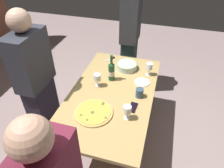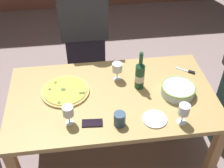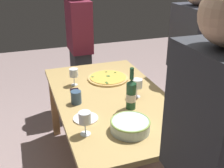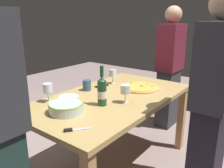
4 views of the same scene
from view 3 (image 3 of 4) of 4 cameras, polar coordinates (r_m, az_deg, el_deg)
name	(u,v)px [view 3 (image 3 of 4)]	position (r m, az deg, el deg)	size (l,w,h in m)	color
ground_plane	(112,168)	(2.72, 0.00, -16.85)	(8.00, 8.00, 0.00)	gray
dining_table	(112,107)	(2.33, 0.00, -4.64)	(1.60, 0.90, 0.75)	tan
pizza	(108,78)	(2.62, -0.82, 1.24)	(0.38, 0.38, 0.03)	tan
serving_bowl	(130,125)	(1.84, 3.76, -8.38)	(0.26, 0.26, 0.08)	silver
wine_bottle	(131,94)	(2.07, 3.93, -2.02)	(0.07, 0.07, 0.33)	#1D4729
wine_glass_near_pizza	(74,73)	(2.48, -7.83, 2.22)	(0.08, 0.08, 0.15)	white
wine_glass_by_bottle	(85,118)	(1.78, -5.57, -6.98)	(0.08, 0.08, 0.16)	white
wine_glass_far_left	(137,84)	(2.25, 5.16, -0.08)	(0.08, 0.08, 0.16)	white
cup_amber	(76,97)	(2.19, -7.34, -2.71)	(0.08, 0.08, 0.10)	#36506B
side_plate	(86,118)	(1.99, -5.40, -6.99)	(0.18, 0.18, 0.01)	white
cell_phone	(75,92)	(2.38, -7.55, -1.64)	(0.07, 0.14, 0.01)	black
pizza_knife	(178,137)	(1.85, 13.34, -10.45)	(0.15, 0.12, 0.02)	silver
person_guest_left	(80,49)	(3.37, -6.56, 7.16)	(0.39, 0.24, 1.58)	#313439
person_guest_right	(189,69)	(2.74, 15.43, 2.93)	(0.44, 0.24, 1.64)	#24202D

